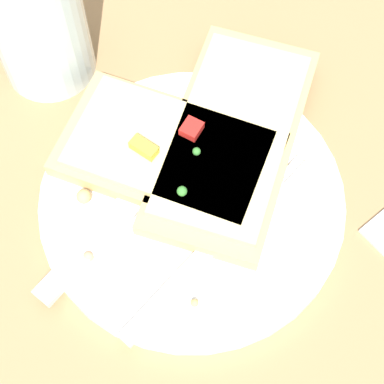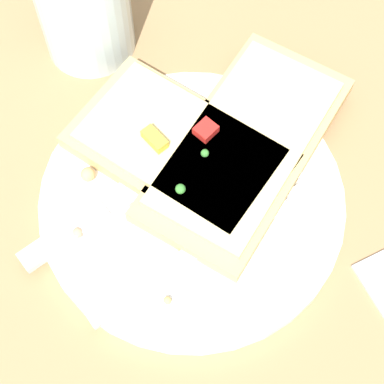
# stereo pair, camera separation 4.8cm
# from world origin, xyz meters

# --- Properties ---
(ground_plane) EXTENTS (4.00, 4.00, 0.00)m
(ground_plane) POSITION_xyz_m (0.00, 0.00, 0.00)
(ground_plane) COLOR #9E7A51
(plate) EXTENTS (0.24, 0.24, 0.01)m
(plate) POSITION_xyz_m (0.00, 0.00, 0.01)
(plate) COLOR white
(plate) RESTS_ON ground
(fork) EXTENTS (0.05, 0.20, 0.01)m
(fork) POSITION_xyz_m (-0.04, -0.00, 0.01)
(fork) COLOR silver
(fork) RESTS_ON plate
(knife) EXTENTS (0.06, 0.19, 0.01)m
(knife) POSITION_xyz_m (0.02, 0.06, 0.01)
(knife) COLOR silver
(knife) RESTS_ON plate
(pizza_slice_main) EXTENTS (0.19, 0.22, 0.03)m
(pizza_slice_main) POSITION_xyz_m (0.02, -0.06, 0.02)
(pizza_slice_main) COLOR tan
(pizza_slice_main) RESTS_ON plate
(pizza_slice_corner) EXTENTS (0.19, 0.17, 0.03)m
(pizza_slice_corner) POSITION_xyz_m (0.04, -0.01, 0.02)
(pizza_slice_corner) COLOR tan
(pizza_slice_corner) RESTS_ON plate
(crumb_scatter) EXTENTS (0.13, 0.07, 0.01)m
(crumb_scatter) POSITION_xyz_m (0.03, 0.06, 0.02)
(crumb_scatter) COLOR tan
(crumb_scatter) RESTS_ON plate
(drinking_glass) EXTENTS (0.08, 0.08, 0.11)m
(drinking_glass) POSITION_xyz_m (0.18, 0.01, 0.06)
(drinking_glass) COLOR silver
(drinking_glass) RESTS_ON ground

